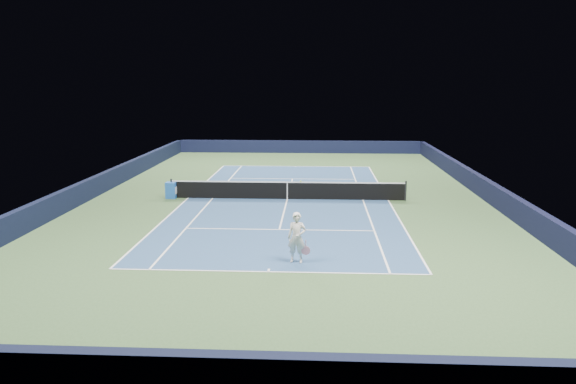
{
  "coord_description": "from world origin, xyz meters",
  "views": [
    {
      "loc": [
        1.63,
        -29.96,
        6.41
      ],
      "look_at": [
        0.2,
        -3.0,
        1.0
      ],
      "focal_mm": 35.0,
      "sensor_mm": 36.0,
      "label": 1
    }
  ],
  "objects": [
    {
      "name": "tennis_net",
      "position": [
        0.0,
        0.0,
        0.5
      ],
      "size": [
        12.9,
        0.1,
        1.07
      ],
      "color": "black",
      "rests_on": "ground"
    },
    {
      "name": "baseline_far",
      "position": [
        0.0,
        11.88,
        0.01
      ],
      "size": [
        10.97,
        0.08,
        0.0
      ],
      "primitive_type": "cube",
      "color": "white",
      "rests_on": "ground"
    },
    {
      "name": "wall_left",
      "position": [
        -10.82,
        0.0,
        0.55
      ],
      "size": [
        0.35,
        40.0,
        1.1
      ],
      "primitive_type": "cube",
      "color": "black",
      "rests_on": "ground"
    },
    {
      "name": "wall_far",
      "position": [
        0.0,
        19.82,
        0.55
      ],
      "size": [
        22.0,
        0.35,
        1.1
      ],
      "primitive_type": "cube",
      "color": "black",
      "rests_on": "ground"
    },
    {
      "name": "baseline_near",
      "position": [
        0.0,
        -11.88,
        0.01
      ],
      "size": [
        10.97,
        0.08,
        0.0
      ],
      "primitive_type": "cube",
      "color": "white",
      "rests_on": "ground"
    },
    {
      "name": "sideline_singles_right",
      "position": [
        4.12,
        0.0,
        0.01
      ],
      "size": [
        0.08,
        23.77,
        0.0
      ],
      "primitive_type": "cube",
      "color": "white",
      "rests_on": "ground"
    },
    {
      "name": "service_line_near",
      "position": [
        0.0,
        -6.4,
        0.01
      ],
      "size": [
        8.23,
        0.08,
        0.0
      ],
      "primitive_type": "cube",
      "color": "white",
      "rests_on": "ground"
    },
    {
      "name": "sponsor_cube",
      "position": [
        -6.4,
        -0.08,
        0.45
      ],
      "size": [
        0.6,
        0.52,
        0.89
      ],
      "color": "blue",
      "rests_on": "ground"
    },
    {
      "name": "sideline_doubles_right",
      "position": [
        5.49,
        0.0,
        0.01
      ],
      "size": [
        0.08,
        23.77,
        0.0
      ],
      "primitive_type": "cube",
      "color": "white",
      "rests_on": "ground"
    },
    {
      "name": "sideline_doubles_left",
      "position": [
        -5.49,
        0.0,
        0.01
      ],
      "size": [
        0.08,
        23.77,
        0.0
      ],
      "primitive_type": "cube",
      "color": "white",
      "rests_on": "ground"
    },
    {
      "name": "center_mark_far",
      "position": [
        0.0,
        11.73,
        0.01
      ],
      "size": [
        0.08,
        0.3,
        0.0
      ],
      "primitive_type": "cube",
      "color": "white",
      "rests_on": "ground"
    },
    {
      "name": "wall_right",
      "position": [
        10.82,
        0.0,
        0.55
      ],
      "size": [
        0.35,
        40.0,
        1.1
      ],
      "primitive_type": "cube",
      "color": "black",
      "rests_on": "ground"
    },
    {
      "name": "ground",
      "position": [
        0.0,
        0.0,
        0.0
      ],
      "size": [
        40.0,
        40.0,
        0.0
      ],
      "primitive_type": "plane",
      "color": "#334F2B",
      "rests_on": "ground"
    },
    {
      "name": "wall_near",
      "position": [
        0.0,
        -19.82,
        0.55
      ],
      "size": [
        22.0,
        0.35,
        1.1
      ],
      "primitive_type": "cube",
      "color": "black",
      "rests_on": "ground"
    },
    {
      "name": "sideline_singles_left",
      "position": [
        -4.12,
        0.0,
        0.01
      ],
      "size": [
        0.08,
        23.77,
        0.0
      ],
      "primitive_type": "cube",
      "color": "white",
      "rests_on": "ground"
    },
    {
      "name": "center_service_line",
      "position": [
        0.0,
        0.0,
        0.01
      ],
      "size": [
        0.08,
        12.8,
        0.0
      ],
      "primitive_type": "cube",
      "color": "white",
      "rests_on": "ground"
    },
    {
      "name": "tennis_player",
      "position": [
        0.93,
        -10.8,
        0.91
      ],
      "size": [
        0.84,
        1.3,
        2.79
      ],
      "color": "silver",
      "rests_on": "ground"
    },
    {
      "name": "court_surface",
      "position": [
        0.0,
        0.0,
        0.0
      ],
      "size": [
        10.97,
        23.77,
        0.01
      ],
      "primitive_type": "cube",
      "color": "navy",
      "rests_on": "ground"
    },
    {
      "name": "service_line_far",
      "position": [
        0.0,
        6.4,
        0.01
      ],
      "size": [
        8.23,
        0.08,
        0.0
      ],
      "primitive_type": "cube",
      "color": "white",
      "rests_on": "ground"
    },
    {
      "name": "center_mark_near",
      "position": [
        0.0,
        -11.73,
        0.01
      ],
      "size": [
        0.08,
        0.3,
        0.0
      ],
      "primitive_type": "cube",
      "color": "white",
      "rests_on": "ground"
    }
  ]
}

